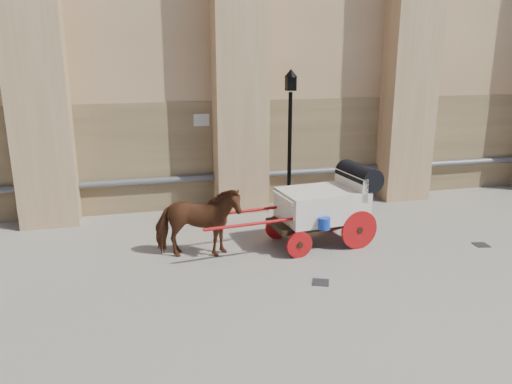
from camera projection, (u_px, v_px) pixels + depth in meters
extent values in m
plane|color=slate|center=(321.00, 253.00, 10.97)|extent=(90.00, 90.00, 0.00)
cube|color=#917952|center=(334.00, 148.00, 14.91)|extent=(44.00, 0.35, 3.00)
cylinder|color=#59595B|center=(337.00, 170.00, 14.82)|extent=(42.00, 0.18, 0.18)
cube|color=beige|center=(201.00, 120.00, 13.53)|extent=(0.42, 0.04, 0.32)
imported|color=#56301B|center=(198.00, 223.00, 10.58)|extent=(1.97, 1.16, 1.56)
cube|color=black|center=(317.00, 221.00, 11.41)|extent=(2.26, 1.22, 0.12)
cube|color=beige|center=(322.00, 204.00, 11.33)|extent=(1.99, 1.43, 0.69)
cube|color=beige|center=(351.00, 185.00, 11.48)|extent=(0.28, 1.24, 0.54)
cube|color=beige|center=(288.00, 198.00, 10.98)|extent=(0.46, 1.11, 0.10)
cylinder|color=black|center=(359.00, 176.00, 11.49)|extent=(0.68, 1.28, 0.55)
cylinder|color=#A70C0F|center=(359.00, 230.00, 11.14)|extent=(0.89, 0.16, 0.88)
cylinder|color=#A70C0F|center=(332.00, 214.00, 12.23)|extent=(0.89, 0.16, 0.88)
cylinder|color=#A70C0F|center=(299.00, 245.00, 10.67)|extent=(0.59, 0.12, 0.59)
cylinder|color=#A70C0F|center=(277.00, 227.00, 11.77)|extent=(0.59, 0.12, 0.59)
cylinder|color=#A70C0F|center=(258.00, 223.00, 10.38)|extent=(2.35, 0.33, 0.07)
cylinder|color=#A70C0F|center=(244.00, 211.00, 11.17)|extent=(2.35, 0.33, 0.07)
cylinder|color=#1339B4|center=(324.00, 223.00, 10.67)|extent=(0.26, 0.26, 0.26)
cylinder|color=black|center=(289.00, 152.00, 13.77)|extent=(0.11, 0.11, 3.25)
cone|color=black|center=(289.00, 202.00, 14.16)|extent=(0.32, 0.32, 0.32)
cube|color=black|center=(291.00, 83.00, 13.27)|extent=(0.25, 0.25, 0.38)
cone|color=black|center=(291.00, 73.00, 13.20)|extent=(0.36, 0.36, 0.22)
cube|color=black|center=(321.00, 282.00, 9.57)|extent=(0.42, 0.42, 0.01)
cube|color=black|center=(481.00, 245.00, 11.44)|extent=(0.36, 0.36, 0.01)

